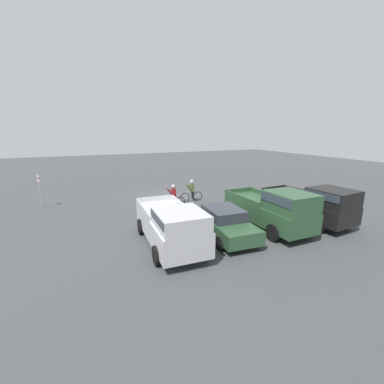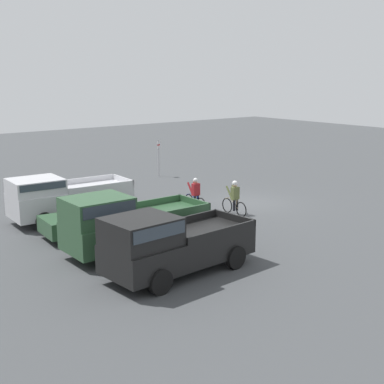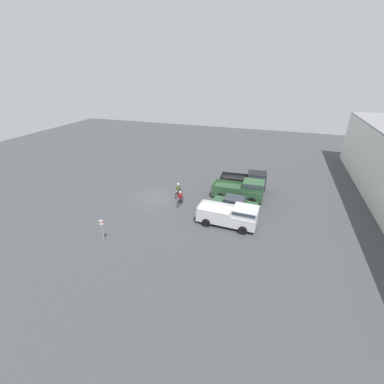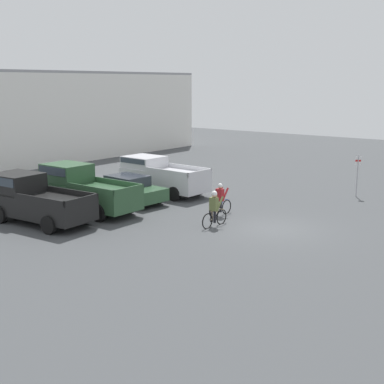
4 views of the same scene
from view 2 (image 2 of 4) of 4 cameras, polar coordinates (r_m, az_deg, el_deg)
ground_plane at (r=27.68m, az=6.18°, el=-1.12°), size 80.00×80.00×0.00m
pickup_truck_0 at (r=17.41m, az=-2.53°, el=-5.48°), size 2.50×5.39×2.18m
pickup_truck_1 at (r=19.72m, az=-7.11°, el=-3.24°), size 2.21×5.48×2.28m
sedan_0 at (r=22.36m, az=-10.01°, el=-2.63°), size 2.23×4.65×1.45m
pickup_truck_2 at (r=24.66m, az=-13.53°, el=-0.52°), size 2.44×5.47×2.05m
cyclist_0 at (r=25.83m, az=0.36°, el=-0.24°), size 1.73×0.47×1.62m
cyclist_1 at (r=25.09m, az=4.56°, el=-0.57°), size 1.75×0.47×1.65m
fire_lane_sign at (r=34.34m, az=-3.57°, el=4.03°), size 0.16×0.28×2.37m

